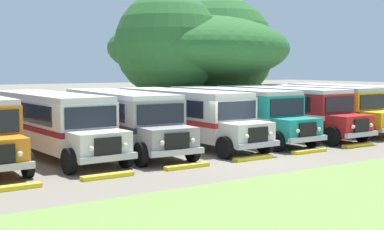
# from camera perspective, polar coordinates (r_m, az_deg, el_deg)

# --- Properties ---
(ground_plane) EXTENTS (220.00, 220.00, 0.00)m
(ground_plane) POSITION_cam_1_polar(r_m,az_deg,el_deg) (23.88, 5.55, -4.56)
(ground_plane) COLOR slate
(parked_bus_slot_2) EXTENTS (3.04, 10.89, 2.82)m
(parked_bus_slot_2) POSITION_cam_1_polar(r_m,az_deg,el_deg) (25.33, -14.90, -0.55)
(parked_bus_slot_2) COLOR silver
(parked_bus_slot_2) RESTS_ON ground_plane
(parked_bus_slot_3) EXTENTS (3.20, 10.91, 2.82)m
(parked_bus_slot_3) POSITION_cam_1_polar(r_m,az_deg,el_deg) (26.40, -7.62, -0.20)
(parked_bus_slot_3) COLOR #9E9993
(parked_bus_slot_3) RESTS_ON ground_plane
(parked_bus_slot_4) EXTENTS (2.95, 10.87, 2.82)m
(parked_bus_slot_4) POSITION_cam_1_polar(r_m,az_deg,el_deg) (27.90, -0.87, 0.13)
(parked_bus_slot_4) COLOR silver
(parked_bus_slot_4) RESTS_ON ground_plane
(parked_bus_slot_5) EXTENTS (2.74, 10.85, 2.82)m
(parked_bus_slot_5) POSITION_cam_1_polar(r_m,az_deg,el_deg) (30.03, 4.47, 0.47)
(parked_bus_slot_5) COLOR teal
(parked_bus_slot_5) RESTS_ON ground_plane
(parked_bus_slot_6) EXTENTS (2.77, 10.85, 2.82)m
(parked_bus_slot_6) POSITION_cam_1_polar(r_m,az_deg,el_deg) (32.10, 9.62, 0.71)
(parked_bus_slot_6) COLOR red
(parked_bus_slot_6) RESTS_ON ground_plane
(parked_bus_slot_7) EXTENTS (2.91, 10.87, 2.82)m
(parked_bus_slot_7) POSITION_cam_1_polar(r_m,az_deg,el_deg) (34.75, 12.96, 0.98)
(parked_bus_slot_7) COLOR yellow
(parked_bus_slot_7) RESTS_ON ground_plane
(parked_bus_slot_8) EXTENTS (3.31, 10.93, 2.82)m
(parked_bus_slot_8) POSITION_cam_1_polar(r_m,az_deg,el_deg) (37.37, 16.42, 1.18)
(parked_bus_slot_8) COLOR silver
(parked_bus_slot_8) RESTS_ON ground_plane
(curb_wheelstop_1) EXTENTS (2.00, 0.36, 0.15)m
(curb_wheelstop_1) POSITION_cam_1_polar(r_m,az_deg,el_deg) (18.56, -18.82, -7.39)
(curb_wheelstop_1) COLOR yellow
(curb_wheelstop_1) RESTS_ON ground_plane
(curb_wheelstop_2) EXTENTS (2.00, 0.36, 0.15)m
(curb_wheelstop_2) POSITION_cam_1_polar(r_m,az_deg,el_deg) (19.70, -9.02, -6.46)
(curb_wheelstop_2) COLOR yellow
(curb_wheelstop_2) RESTS_ON ground_plane
(curb_wheelstop_3) EXTENTS (2.00, 0.36, 0.15)m
(curb_wheelstop_3) POSITION_cam_1_polar(r_m,az_deg,el_deg) (21.34, -0.54, -5.50)
(curb_wheelstop_3) COLOR yellow
(curb_wheelstop_3) RESTS_ON ground_plane
(curb_wheelstop_4) EXTENTS (2.00, 0.36, 0.15)m
(curb_wheelstop_4) POSITION_cam_1_polar(r_m,az_deg,el_deg) (23.37, 6.57, -4.60)
(curb_wheelstop_4) COLOR yellow
(curb_wheelstop_4) RESTS_ON ground_plane
(curb_wheelstop_5) EXTENTS (2.00, 0.36, 0.15)m
(curb_wheelstop_5) POSITION_cam_1_polar(r_m,az_deg,el_deg) (25.71, 12.45, -3.80)
(curb_wheelstop_5) COLOR yellow
(curb_wheelstop_5) RESTS_ON ground_plane
(curb_wheelstop_6) EXTENTS (2.00, 0.36, 0.15)m
(curb_wheelstop_6) POSITION_cam_1_polar(r_m,az_deg,el_deg) (28.28, 17.31, -3.11)
(curb_wheelstop_6) COLOR yellow
(curb_wheelstop_6) RESTS_ON ground_plane
(broad_shade_tree) EXTENTS (14.25, 14.35, 9.58)m
(broad_shade_tree) POSITION_cam_1_polar(r_m,az_deg,el_deg) (40.76, 0.36, 7.21)
(broad_shade_tree) COLOR brown
(broad_shade_tree) RESTS_ON ground_plane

